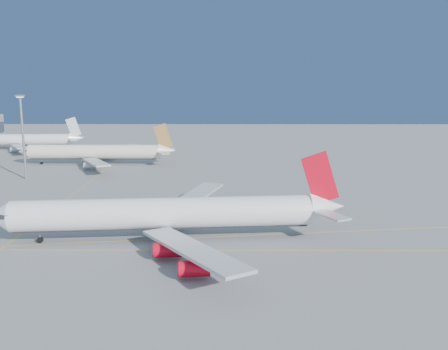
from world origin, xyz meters
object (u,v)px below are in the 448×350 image
at_px(airliner_third, 23,140).
at_px(light_mast, 23,130).
at_px(airliner_virgin, 171,214).
at_px(airliner_etihad, 97,152).

height_order(airliner_third, light_mast, light_mast).
xyz_separation_m(airliner_virgin, airliner_etihad, (-37.78, 89.51, -0.61)).
xyz_separation_m(airliner_virgin, airliner_third, (-82.14, 129.67, -0.87)).
bearing_deg(airliner_etihad, airliner_virgin, -66.80).
relative_size(airliner_virgin, airliner_third, 1.30).
height_order(airliner_virgin, airliner_third, airliner_virgin).
bearing_deg(airliner_etihad, light_mast, -119.93).
bearing_deg(airliner_virgin, airliner_etihad, 107.72).
relative_size(airliner_virgin, light_mast, 2.67).
bearing_deg(airliner_virgin, light_mast, 126.16).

